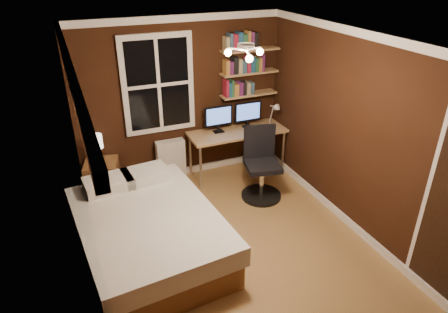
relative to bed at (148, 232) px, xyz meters
name	(u,v)px	position (x,y,z in m)	size (l,w,h in m)	color
floor	(237,249)	(1.00, -0.35, -0.30)	(4.20, 4.20, 0.00)	olive
wall_back	(182,101)	(1.00, 1.75, 0.95)	(3.20, 0.04, 2.50)	black
wall_left	(86,188)	(-0.60, -0.35, 0.95)	(0.04, 4.20, 2.50)	black
wall_right	(357,136)	(2.60, -0.35, 0.95)	(0.04, 4.20, 2.50)	black
ceiling	(241,41)	(1.00, -0.35, 2.20)	(3.20, 4.20, 0.02)	white
window	(158,85)	(0.65, 1.71, 1.25)	(1.06, 0.06, 1.46)	white
ceiling_fixture	(246,54)	(1.00, -0.45, 2.10)	(0.44, 0.44, 0.18)	beige
bookshelf_lower	(249,94)	(2.08, 1.63, 0.95)	(0.92, 0.22, 0.03)	#AA8652
books_row_lower	(249,86)	(2.08, 1.63, 1.08)	(0.48, 0.16, 0.23)	maroon
bookshelf_middle	(249,73)	(2.08, 1.63, 1.30)	(0.92, 0.22, 0.03)	#AA8652
books_row_middle	(250,64)	(2.08, 1.63, 1.43)	(0.60, 0.16, 0.23)	#1C507F
bookshelf_upper	(250,50)	(2.08, 1.63, 1.65)	(0.92, 0.22, 0.03)	#AA8652
books_row_upper	(250,41)	(2.08, 1.63, 1.78)	(0.48, 0.16, 0.23)	#2A623B
bed	(148,232)	(0.00, 0.00, 0.00)	(1.69, 2.22, 0.71)	brown
nightstand	(103,180)	(-0.32, 1.50, -0.02)	(0.46, 0.46, 0.57)	brown
bedside_lamp	(98,149)	(-0.32, 1.50, 0.49)	(0.15, 0.15, 0.43)	white
radiator	(171,160)	(0.75, 1.63, 0.03)	(0.44, 0.16, 0.67)	silver
desk	(237,134)	(1.80, 1.44, 0.37)	(1.56, 0.58, 0.74)	#AA8652
monitor_left	(218,119)	(1.51, 1.51, 0.65)	(0.45, 0.12, 0.43)	black
monitor_right	(248,115)	(2.02, 1.51, 0.65)	(0.45, 0.12, 0.43)	black
desk_lamp	(274,114)	(2.40, 1.35, 0.65)	(0.14, 0.32, 0.44)	silver
office_chair	(261,171)	(1.83, 0.64, 0.11)	(0.59, 0.59, 1.07)	black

